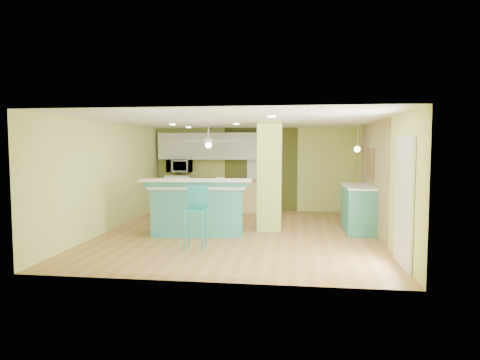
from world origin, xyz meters
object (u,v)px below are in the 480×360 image
object	(u,v)px
fruit_bowl	(210,179)
canister	(220,182)
bar_stool	(196,207)
peninsula	(199,208)
side_counter	(359,208)

from	to	relation	value
fruit_bowl	canister	xyz separation A→B (m)	(0.89, -3.34, 0.20)
canister	fruit_bowl	bearing A→B (deg)	104.89
bar_stool	fruit_bowl	bearing A→B (deg)	99.09
bar_stool	fruit_bowl	size ratio (longest dim) A/B	4.47
peninsula	canister	bearing A→B (deg)	-9.25
peninsula	bar_stool	distance (m)	1.44
bar_stool	peninsula	bearing A→B (deg)	102.25
bar_stool	canister	xyz separation A→B (m)	(0.21, 1.37, 0.37)
bar_stool	fruit_bowl	xyz separation A→B (m)	(-0.68, 4.72, 0.17)
bar_stool	fruit_bowl	distance (m)	4.77
fruit_bowl	peninsula	bearing A→B (deg)	-83.15
peninsula	bar_stool	size ratio (longest dim) A/B	2.00
bar_stool	side_counter	xyz separation A→B (m)	(3.31, 2.21, -0.27)
fruit_bowl	canister	size ratio (longest dim) A/B	1.55
side_counter	canister	size ratio (longest dim) A/B	9.47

